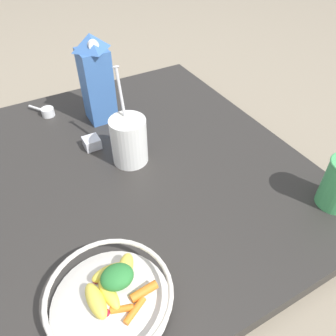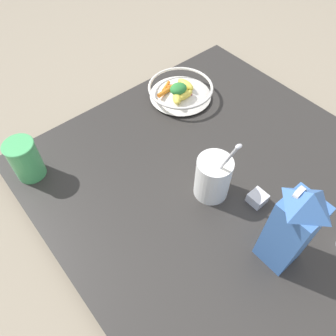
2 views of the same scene
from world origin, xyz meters
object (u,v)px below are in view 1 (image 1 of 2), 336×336
Objects in this scene: milk_carton at (96,79)px; yogurt_tub at (129,138)px; fruit_bowl at (110,296)px; spice_jar at (92,143)px.

milk_carton is 1.08× the size of yogurt_tub.
yogurt_tub is at bearing -91.50° from milk_carton.
yogurt_tub is (0.21, 0.38, 0.04)m from fruit_bowl.
fruit_bowl is 0.91× the size of yogurt_tub.
fruit_bowl is 0.84× the size of milk_carton.
milk_carton is (0.22, 0.62, 0.11)m from fruit_bowl.
spice_jar is at bearing 124.87° from yogurt_tub.
milk_carton is 6.07× the size of spice_jar.
milk_carton is at bearing 88.50° from yogurt_tub.
milk_carton reaches higher than fruit_bowl.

